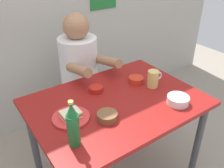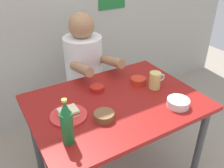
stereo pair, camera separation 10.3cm
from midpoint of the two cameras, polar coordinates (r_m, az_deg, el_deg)
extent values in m
cube|color=maroon|center=(1.58, 2.79, -4.42)|extent=(1.10, 0.80, 0.03)
cylinder|color=#3F3F44|center=(1.91, 21.26, -14.04)|extent=(0.05, 0.05, 0.71)
cylinder|color=#3F3F44|center=(1.92, -16.06, -12.66)|extent=(0.05, 0.05, 0.71)
cylinder|color=#3F3F44|center=(2.26, 8.28, -4.29)|extent=(0.05, 0.05, 0.71)
cylinder|color=#4C4C51|center=(2.36, -4.67, -6.89)|extent=(0.08, 0.08, 0.41)
cylinder|color=brown|center=(2.23, -4.91, -2.27)|extent=(0.34, 0.34, 0.04)
cylinder|color=white|center=(2.09, -5.24, 4.20)|extent=(0.32, 0.32, 0.52)
sphere|color=#A0704C|center=(1.97, -5.73, 13.53)|extent=(0.21, 0.21, 0.21)
cylinder|color=#A0704C|center=(1.79, -5.61, 3.55)|extent=(0.07, 0.31, 0.14)
cylinder|color=#A0704C|center=(1.90, 1.47, 5.36)|extent=(0.07, 0.31, 0.14)
cylinder|color=red|center=(1.45, -8.18, -7.39)|extent=(0.22, 0.22, 0.01)
cube|color=beige|center=(1.44, -8.22, -6.98)|extent=(0.11, 0.09, 0.01)
cube|color=#9E592D|center=(1.43, -8.26, -6.60)|extent=(0.11, 0.09, 0.01)
cube|color=beige|center=(1.43, -8.29, -6.21)|extent=(0.11, 0.09, 0.01)
cylinder|color=#D1BC66|center=(1.71, 11.87, 0.74)|extent=(0.08, 0.08, 0.12)
torus|color=silver|center=(1.75, 13.32, 1.39)|extent=(0.06, 0.01, 0.06)
cylinder|color=#19602D|center=(1.23, -8.10, -10.30)|extent=(0.06, 0.06, 0.18)
cone|color=#19602D|center=(1.15, -8.54, -5.57)|extent=(0.05, 0.05, 0.07)
cylinder|color=#BFB74C|center=(1.13, -8.70, -3.88)|extent=(0.03, 0.03, 0.01)
cylinder|color=#B21E14|center=(1.67, -1.82, -1.06)|extent=(0.10, 0.10, 0.03)
cylinder|color=maroon|center=(1.67, -1.82, -0.84)|extent=(0.08, 0.08, 0.02)
cylinder|color=brown|center=(1.41, 0.24, -7.57)|extent=(0.12, 0.12, 0.04)
cylinder|color=brown|center=(1.40, 0.24, -7.27)|extent=(0.10, 0.10, 0.02)
cylinder|color=silver|center=(1.58, 17.13, -4.29)|extent=(0.14, 0.14, 0.05)
cylinder|color=tan|center=(1.57, 17.19, -3.96)|extent=(0.11, 0.11, 0.02)
cylinder|color=red|center=(1.77, 7.84, 0.76)|extent=(0.11, 0.11, 0.04)
cylinder|color=#A33521|center=(1.77, 7.86, 1.01)|extent=(0.09, 0.09, 0.02)
cylinder|color=#26A559|center=(1.87, 12.90, 1.27)|extent=(0.10, 0.07, 0.01)
ellipsoid|color=#26A559|center=(1.91, 13.36, 2.03)|extent=(0.04, 0.02, 0.01)
camera|label=1|loc=(0.05, -88.11, 1.10)|focal=38.79mm
camera|label=2|loc=(0.05, 91.89, -1.10)|focal=38.79mm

